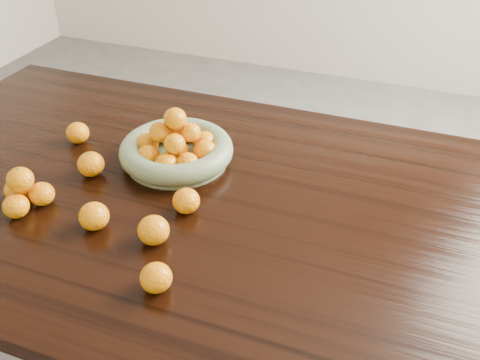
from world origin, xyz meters
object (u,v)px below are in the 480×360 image
(orange_pyramid, at_px, (24,192))
(loose_orange_0, at_px, (91,164))
(fruit_bowl, at_px, (176,149))
(dining_table, at_px, (246,235))

(orange_pyramid, xyz_separation_m, loose_orange_0, (0.07, 0.16, -0.01))
(fruit_bowl, xyz_separation_m, loose_orange_0, (-0.17, -0.13, -0.01))
(fruit_bowl, height_order, loose_orange_0, fruit_bowl)
(dining_table, xyz_separation_m, loose_orange_0, (-0.40, -0.02, 0.12))
(orange_pyramid, bearing_deg, fruit_bowl, 51.16)
(orange_pyramid, relative_size, loose_orange_0, 1.82)
(fruit_bowl, relative_size, orange_pyramid, 2.41)
(dining_table, bearing_deg, fruit_bowl, 154.09)
(fruit_bowl, distance_m, loose_orange_0, 0.21)
(loose_orange_0, bearing_deg, fruit_bowl, 37.60)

